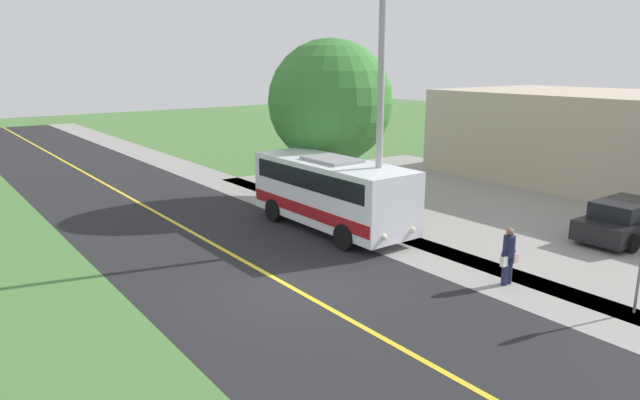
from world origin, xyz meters
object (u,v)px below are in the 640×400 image
parked_car_near (626,221)px  pedestrian_with_bags (508,254)px  tree_curbside (330,102)px  street_light_pole (378,109)px  shuttle_bus_front (332,190)px

parked_car_near → pedestrian_with_bags: bearing=0.4°
pedestrian_with_bags → tree_curbside: tree_curbside is taller
tree_curbside → parked_car_near: bearing=113.1°
street_light_pole → tree_curbside: (-2.52, -5.87, -0.19)m
tree_curbside → shuttle_bus_front: bearing=52.9°
shuttle_bus_front → parked_car_near: (-7.67, 7.37, -0.83)m
parked_car_near → tree_curbside: tree_curbside is taller
pedestrian_with_bags → parked_car_near: size_ratio=0.38×
shuttle_bus_front → parked_car_near: size_ratio=1.66×
pedestrian_with_bags → tree_curbside: (-2.29, -11.25, 3.57)m
street_light_pole → parked_car_near: size_ratio=1.93×
shuttle_bus_front → parked_car_near: bearing=136.2°
pedestrian_with_bags → parked_car_near: 7.07m
parked_car_near → tree_curbside: bearing=-66.9°
shuttle_bus_front → tree_curbside: 5.64m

